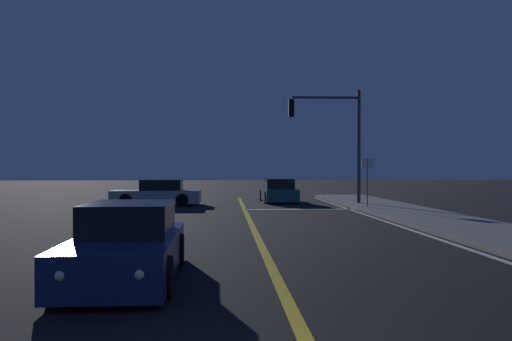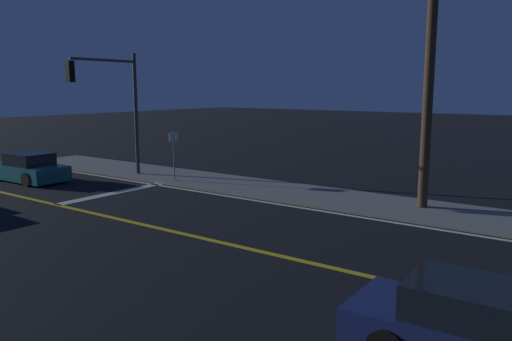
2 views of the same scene
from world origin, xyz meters
name	(u,v)px [view 2 (image 2 of 2)]	position (x,y,z in m)	size (l,w,h in m)	color
sidewalk_right	(385,206)	(6.79, 11.63, 0.07)	(3.20, 41.86, 0.15)	slate
lane_line_center	(285,257)	(0.00, 11.63, 0.01)	(0.20, 39.53, 0.01)	gold
lane_line_edge_right	(364,218)	(4.94, 11.63, 0.01)	(0.16, 39.53, 0.01)	silver
stop_bar	(113,193)	(2.60, 21.76, 0.01)	(5.19, 0.50, 0.01)	silver
car_distant_tail_teal	(28,169)	(2.14, 27.35, 0.58)	(2.00, 4.39, 1.34)	#195960
car_parked_curb_navy	(489,335)	(-2.64, 6.24, 0.58)	(1.86, 4.50, 1.34)	navy
traffic_signal_near_right	(114,96)	(4.70, 24.06, 3.97)	(3.75, 0.28, 5.98)	#38383D
utility_pole_right	(430,65)	(7.09, 10.36, 5.10)	(1.59, 0.34, 9.92)	#42301E
street_sign_corner	(174,149)	(5.69, 21.26, 1.62)	(0.56, 0.06, 2.40)	slate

